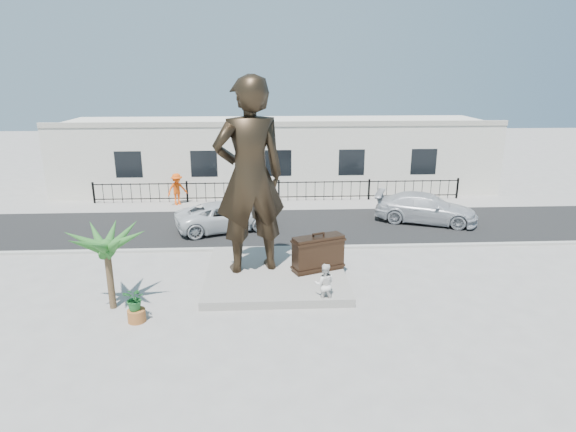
# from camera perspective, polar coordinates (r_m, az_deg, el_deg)

# --- Properties ---
(ground) EXTENTS (100.00, 100.00, 0.00)m
(ground) POSITION_cam_1_polar(r_m,az_deg,el_deg) (17.22, 0.35, -9.29)
(ground) COLOR #9E9991
(ground) RESTS_ON ground
(street) EXTENTS (40.00, 7.00, 0.01)m
(street) POSITION_cam_1_polar(r_m,az_deg,el_deg) (24.64, -0.72, -1.08)
(street) COLOR black
(street) RESTS_ON ground
(curb) EXTENTS (40.00, 0.25, 0.12)m
(curb) POSITION_cam_1_polar(r_m,az_deg,el_deg) (21.32, -0.35, -3.83)
(curb) COLOR #A5A399
(curb) RESTS_ON ground
(far_sidewalk) EXTENTS (40.00, 2.50, 0.02)m
(far_sidewalk) POSITION_cam_1_polar(r_m,az_deg,el_deg) (28.47, -1.03, 1.40)
(far_sidewalk) COLOR #9E9991
(far_sidewalk) RESTS_ON ground
(plinth) EXTENTS (5.20, 5.20, 0.30)m
(plinth) POSITION_cam_1_polar(r_m,az_deg,el_deg) (18.50, -1.48, -6.86)
(plinth) COLOR gray
(plinth) RESTS_ON ground
(fence) EXTENTS (22.00, 0.10, 1.20)m
(fence) POSITION_cam_1_polar(r_m,az_deg,el_deg) (29.10, -1.09, 2.94)
(fence) COLOR black
(fence) RESTS_ON ground
(building) EXTENTS (28.00, 7.00, 4.40)m
(building) POSITION_cam_1_polar(r_m,az_deg,el_deg) (32.89, -1.35, 7.40)
(building) COLOR silver
(building) RESTS_ON ground
(statue) EXTENTS (2.99, 2.36, 7.19)m
(statue) POSITION_cam_1_polar(r_m,az_deg,el_deg) (17.56, -4.57, 4.66)
(statue) COLOR black
(statue) RESTS_ON plinth
(suitcase) EXTENTS (2.02, 1.26, 1.36)m
(suitcase) POSITION_cam_1_polar(r_m,az_deg,el_deg) (18.23, 3.59, -4.43)
(suitcase) COLOR #2F1E14
(suitcase) RESTS_ON plinth
(tourist) EXTENTS (0.75, 0.61, 1.46)m
(tourist) POSITION_cam_1_polar(r_m,az_deg,el_deg) (16.31, 4.34, -8.06)
(tourist) COLOR white
(tourist) RESTS_ON ground
(car_white) EXTENTS (5.39, 3.67, 1.37)m
(car_white) POSITION_cam_1_polar(r_m,az_deg,el_deg) (23.97, -7.33, -0.01)
(car_white) COLOR silver
(car_white) RESTS_ON street
(car_silver) EXTENTS (5.56, 3.78, 1.49)m
(car_silver) POSITION_cam_1_polar(r_m,az_deg,el_deg) (25.95, 16.02, 0.91)
(car_silver) COLOR #B8BABD
(car_silver) RESTS_ON street
(worker) EXTENTS (1.38, 1.26, 1.86)m
(worker) POSITION_cam_1_polar(r_m,az_deg,el_deg) (28.88, -13.01, 3.11)
(worker) COLOR #F04F0C
(worker) RESTS_ON far_sidewalk
(palm_tree) EXTENTS (1.80, 1.80, 3.20)m
(palm_tree) POSITION_cam_1_polar(r_m,az_deg,el_deg) (17.36, -19.98, -10.16)
(palm_tree) COLOR #255C21
(palm_tree) RESTS_ON ground
(planter) EXTENTS (0.56, 0.56, 0.40)m
(planter) POSITION_cam_1_polar(r_m,az_deg,el_deg) (16.16, -17.49, -11.19)
(planter) COLOR #995728
(planter) RESTS_ON ground
(shrub) EXTENTS (0.87, 0.82, 0.77)m
(shrub) POSITION_cam_1_polar(r_m,az_deg,el_deg) (15.90, -17.68, -9.33)
(shrub) COLOR #1E5F27
(shrub) RESTS_ON planter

